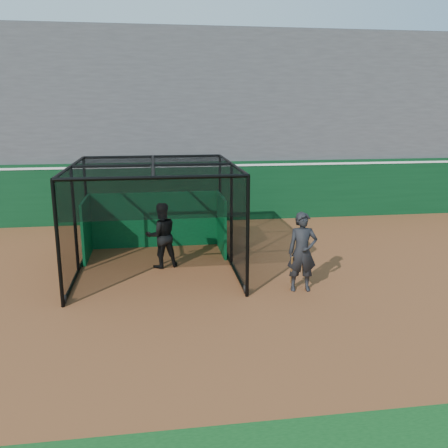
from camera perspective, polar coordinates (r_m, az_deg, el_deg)
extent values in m
plane|color=brown|center=(12.12, -3.08, -8.84)|extent=(120.00, 120.00, 0.00)
cube|color=#093518|center=(19.97, -5.41, 3.88)|extent=(50.00, 0.45, 2.50)
cube|color=white|center=(19.81, -5.48, 7.02)|extent=(50.00, 0.50, 0.08)
cube|color=#4C4C4F|center=(23.56, -6.07, 11.79)|extent=(50.00, 7.85, 7.75)
cube|color=#4C4C4F|center=(27.22, -6.66, 21.47)|extent=(50.00, 0.30, 1.20)
cube|color=#085326|center=(16.35, -8.28, 0.52)|extent=(4.39, 0.10, 1.90)
cylinder|color=black|center=(12.36, -18.66, -8.58)|extent=(0.08, 0.22, 0.22)
cylinder|color=black|center=(12.34, 2.60, -7.86)|extent=(0.08, 0.22, 0.22)
cylinder|color=black|center=(16.64, -15.98, -2.64)|extent=(0.08, 0.22, 0.22)
cylinder|color=black|center=(16.63, -0.38, -2.10)|extent=(0.08, 0.22, 0.22)
imported|color=black|center=(14.20, -7.55, -1.36)|extent=(1.11, 0.96, 1.96)
imported|color=black|center=(12.41, 9.40, -3.35)|extent=(0.81, 0.58, 2.09)
cylinder|color=#593819|center=(12.54, 8.15, -5.49)|extent=(0.14, 0.32, 0.82)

